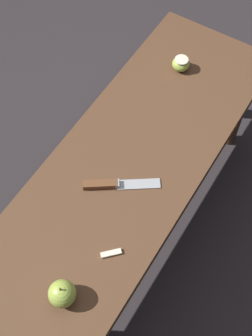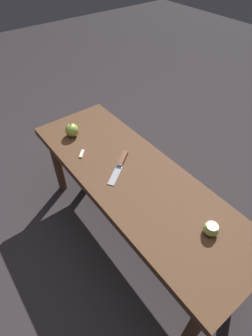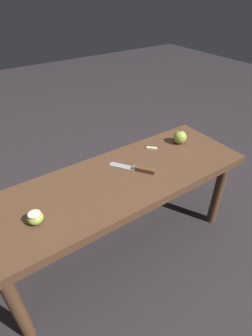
{
  "view_description": "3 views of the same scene",
  "coord_description": "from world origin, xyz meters",
  "px_view_note": "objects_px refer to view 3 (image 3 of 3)",
  "views": [
    {
      "loc": [
        0.63,
        0.38,
        1.69
      ],
      "look_at": [
        0.05,
        0.01,
        0.52
      ],
      "focal_mm": 50.0,
      "sensor_mm": 36.0,
      "label": 1
    },
    {
      "loc": [
        -0.63,
        0.53,
        1.36
      ],
      "look_at": [
        0.05,
        0.01,
        0.52
      ],
      "focal_mm": 28.0,
      "sensor_mm": 36.0,
      "label": 2
    },
    {
      "loc": [
        -0.51,
        -0.79,
        1.22
      ],
      "look_at": [
        0.05,
        0.01,
        0.52
      ],
      "focal_mm": 28.0,
      "sensor_mm": 36.0,
      "label": 3
    }
  ],
  "objects_px": {
    "apple_whole": "(180,137)",
    "apple_cut": "(35,218)",
    "wooden_bench": "(120,188)",
    "knife": "(138,169)"
  },
  "relations": [
    {
      "from": "wooden_bench",
      "to": "apple_whole",
      "type": "distance_m",
      "value": 0.46
    },
    {
      "from": "apple_cut",
      "to": "apple_whole",
      "type": "bearing_deg",
      "value": 8.12
    },
    {
      "from": "wooden_bench",
      "to": "apple_whole",
      "type": "height_order",
      "value": "apple_whole"
    },
    {
      "from": "apple_whole",
      "to": "apple_cut",
      "type": "distance_m",
      "value": 0.85
    },
    {
      "from": "apple_whole",
      "to": "wooden_bench",
      "type": "bearing_deg",
      "value": -170.56
    },
    {
      "from": "apple_whole",
      "to": "apple_cut",
      "type": "xyz_separation_m",
      "value": [
        -0.84,
        -0.12,
        -0.01
      ]
    },
    {
      "from": "apple_whole",
      "to": "apple_cut",
      "type": "bearing_deg",
      "value": -171.88
    },
    {
      "from": "wooden_bench",
      "to": "apple_whole",
      "type": "bearing_deg",
      "value": 9.44
    },
    {
      "from": "wooden_bench",
      "to": "knife",
      "type": "bearing_deg",
      "value": -0.79
    },
    {
      "from": "wooden_bench",
      "to": "apple_whole",
      "type": "relative_size",
      "value": 15.57
    }
  ]
}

